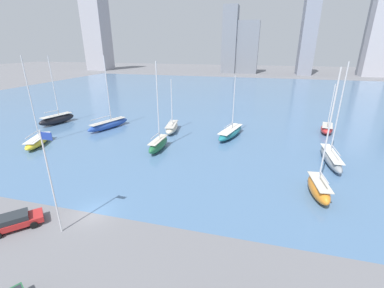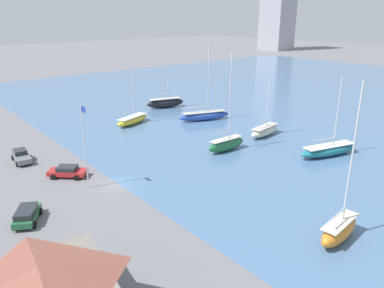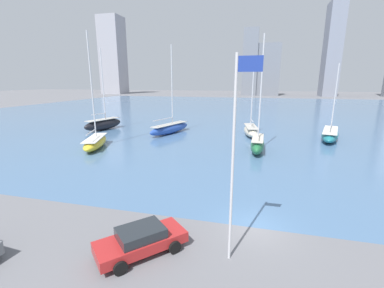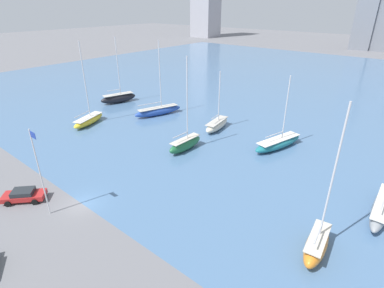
# 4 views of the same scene
# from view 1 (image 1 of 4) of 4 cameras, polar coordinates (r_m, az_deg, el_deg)

# --- Properties ---
(ground_plane) EXTENTS (500.00, 500.00, 0.00)m
(ground_plane) POSITION_cam_1_polar(r_m,az_deg,el_deg) (31.53, -20.95, -14.19)
(ground_plane) COLOR slate
(harbor_water) EXTENTS (180.00, 140.00, 0.00)m
(harbor_water) POSITION_cam_1_polar(r_m,az_deg,el_deg) (93.50, 4.31, 10.09)
(harbor_water) COLOR #4C7099
(harbor_water) RESTS_ON ground_plane
(flag_pole) EXTENTS (1.24, 0.14, 10.67)m
(flag_pole) POSITION_cam_1_polar(r_m,az_deg,el_deg) (27.29, -28.83, -7.04)
(flag_pole) COLOR silver
(flag_pole) RESTS_ON ground_plane
(distant_city_skyline) EXTENTS (226.66, 18.45, 55.39)m
(distant_city_skyline) POSITION_cam_1_polar(r_m,az_deg,el_deg) (188.03, 15.19, 22.57)
(distant_city_skyline) COLOR #9E9EA8
(distant_city_skyline) RESTS_ON ground_plane
(sailboat_blue) EXTENTS (5.47, 10.94, 15.62)m
(sailboat_blue) POSITION_cam_1_polar(r_m,az_deg,el_deg) (60.82, -18.05, 4.20)
(sailboat_blue) COLOR #284CA8
(sailboat_blue) RESTS_ON harbor_water
(sailboat_cream) EXTENTS (3.38, 8.10, 11.11)m
(sailboat_cream) POSITION_cam_1_polar(r_m,az_deg,el_deg) (55.90, -4.50, 3.71)
(sailboat_cream) COLOR beige
(sailboat_cream) RESTS_ON harbor_water
(sailboat_black) EXTENTS (4.62, 9.10, 15.44)m
(sailboat_black) POSITION_cam_1_polar(r_m,az_deg,el_deg) (69.43, -27.80, 4.94)
(sailboat_black) COLOR black
(sailboat_black) RESTS_ON harbor_water
(sailboat_orange) EXTENTS (2.56, 6.63, 15.38)m
(sailboat_orange) POSITION_cam_1_polar(r_m,az_deg,el_deg) (35.42, 26.33, -8.73)
(sailboat_orange) COLOR orange
(sailboat_orange) RESTS_ON harbor_water
(sailboat_gray) EXTENTS (2.12, 10.45, 15.44)m
(sailboat_gray) POSITION_cam_1_polar(r_m,az_deg,el_deg) (46.03, 28.47, -2.64)
(sailboat_gray) COLOR gray
(sailboat_gray) RESTS_ON harbor_water
(sailboat_teal) EXTENTS (5.21, 10.91, 12.17)m
(sailboat_teal) POSITION_cam_1_polar(r_m,az_deg,el_deg) (53.12, 8.56, 2.57)
(sailboat_teal) COLOR #1E757F
(sailboat_teal) RESTS_ON harbor_water
(sailboat_red) EXTENTS (3.62, 6.43, 10.30)m
(sailboat_red) POSITION_cam_1_polar(r_m,az_deg,el_deg) (62.06, 27.78, 3.06)
(sailboat_red) COLOR #B72828
(sailboat_red) RESTS_ON harbor_water
(sailboat_yellow) EXTENTS (5.00, 8.79, 16.03)m
(sailboat_yellow) POSITION_cam_1_polar(r_m,az_deg,el_deg) (55.93, -31.03, 0.66)
(sailboat_yellow) COLOR yellow
(sailboat_yellow) RESTS_ON harbor_water
(sailboat_green) EXTENTS (1.98, 7.29, 15.23)m
(sailboat_green) POSITION_cam_1_polar(r_m,az_deg,el_deg) (45.96, -7.47, 0.00)
(sailboat_green) COLOR #236B3D
(sailboat_green) RESTS_ON harbor_water
(parked_sedan_red) EXTENTS (4.90, 5.02, 1.52)m
(parked_sedan_red) POSITION_cam_1_polar(r_m,az_deg,el_deg) (32.59, -34.64, -13.90)
(parked_sedan_red) COLOR #B22323
(parked_sedan_red) RESTS_ON ground_plane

